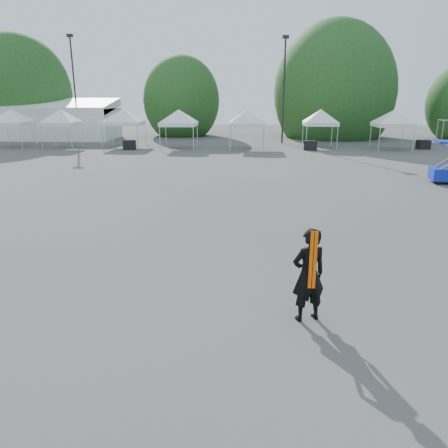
{
  "coord_description": "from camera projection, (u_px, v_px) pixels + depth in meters",
  "views": [
    {
      "loc": [
        -0.16,
        -11.42,
        4.52
      ],
      "look_at": [
        -0.79,
        -0.55,
        1.3
      ],
      "focal_mm": 35.0,
      "sensor_mm": 36.0,
      "label": 1
    }
  ],
  "objects": [
    {
      "name": "crate_mid",
      "position": [
        310.0,
        145.0,
        37.26
      ],
      "size": [
        1.2,
        1.04,
        0.8
      ],
      "primitive_type": "cube",
      "rotation": [
        0.0,
        0.0,
        -0.27
      ],
      "color": "black",
      "rests_on": "ground"
    },
    {
      "name": "tent_c",
      "position": [
        123.0,
        112.0,
        39.14
      ],
      "size": [
        4.73,
        4.73,
        3.88
      ],
      "color": "silver",
      "rests_on": "ground"
    },
    {
      "name": "crate_west",
      "position": [
        129.0,
        145.0,
        37.6
      ],
      "size": [
        1.08,
        0.87,
        0.79
      ],
      "primitive_type": "cube",
      "rotation": [
        0.0,
        0.0,
        0.08
      ],
      "color": "black",
      "rests_on": "ground"
    },
    {
      "name": "tree_mid_e",
      "position": [
        334.0,
        92.0,
        47.67
      ],
      "size": [
        5.12,
        5.12,
        7.79
      ],
      "color": "#382314",
      "rests_on": "ground"
    },
    {
      "name": "tent_f",
      "position": [
        321.0,
        113.0,
        38.29
      ],
      "size": [
        4.03,
        4.03,
        3.88
      ],
      "color": "silver",
      "rests_on": "ground"
    },
    {
      "name": "tent_a",
      "position": [
        11.0,
        112.0,
        38.89
      ],
      "size": [
        4.13,
        4.13,
        3.88
      ],
      "color": "silver",
      "rests_on": "ground"
    },
    {
      "name": "tent_g",
      "position": [
        394.0,
        113.0,
        36.84
      ],
      "size": [
        4.24,
        4.24,
        3.88
      ],
      "color": "silver",
      "rests_on": "ground"
    },
    {
      "name": "ground",
      "position": [
        253.0,
        263.0,
        12.21
      ],
      "size": [
        120.0,
        120.0,
        0.0
      ],
      "primitive_type": "plane",
      "color": "#474442",
      "rests_on": "ground"
    },
    {
      "name": "man",
      "position": [
        309.0,
        275.0,
        8.89
      ],
      "size": [
        0.85,
        0.71,
        2.0
      ],
      "rotation": [
        0.0,
        0.0,
        3.5
      ],
      "color": "black",
      "rests_on": "ground"
    },
    {
      "name": "light_pole_west",
      "position": [
        74.0,
        82.0,
        44.11
      ],
      "size": [
        0.6,
        0.25,
        10.3
      ],
      "color": "black",
      "rests_on": "ground"
    },
    {
      "name": "marquee",
      "position": [
        44.0,
        120.0,
        46.37
      ],
      "size": [
        15.0,
        6.25,
        4.23
      ],
      "color": "white",
      "rests_on": "ground"
    },
    {
      "name": "tent_b",
      "position": [
        60.0,
        112.0,
        38.44
      ],
      "size": [
        3.98,
        3.98,
        3.88
      ],
      "color": "silver",
      "rests_on": "ground"
    },
    {
      "name": "tent_d",
      "position": [
        179.0,
        113.0,
        37.88
      ],
      "size": [
        4.35,
        4.35,
        3.88
      ],
      "color": "silver",
      "rests_on": "ground"
    },
    {
      "name": "tree_far_w",
      "position": [
        19.0,
        95.0,
        48.74
      ],
      "size": [
        4.8,
        4.8,
        7.3
      ],
      "color": "#382314",
      "rests_on": "ground"
    },
    {
      "name": "tent_e",
      "position": [
        247.0,
        113.0,
        37.45
      ],
      "size": [
        4.35,
        4.35,
        3.88
      ],
      "color": "silver",
      "rests_on": "ground"
    },
    {
      "name": "light_pole_east",
      "position": [
        284.0,
        84.0,
        41.11
      ],
      "size": [
        0.6,
        0.25,
        9.8
      ],
      "color": "black",
      "rests_on": "ground"
    },
    {
      "name": "crate_east",
      "position": [
        423.0,
        145.0,
        37.98
      ],
      "size": [
        1.1,
        0.91,
        0.78
      ],
      "primitive_type": "cube",
      "rotation": [
        0.0,
        0.0,
        0.14
      ],
      "color": "black",
      "rests_on": "ground"
    },
    {
      "name": "tree_mid_w",
      "position": [
        182.0,
        101.0,
        49.83
      ],
      "size": [
        4.16,
        4.16,
        6.33
      ],
      "color": "#382314",
      "rests_on": "ground"
    }
  ]
}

